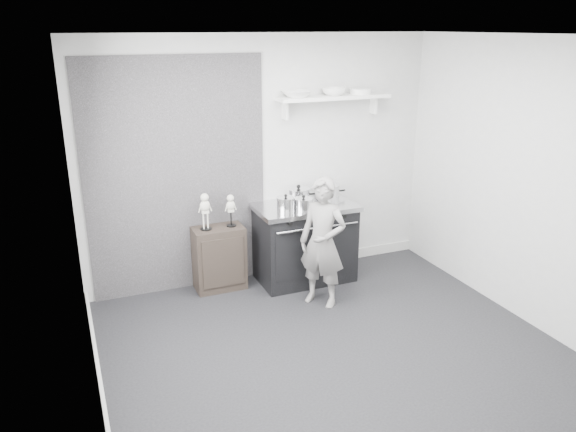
{
  "coord_description": "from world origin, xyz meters",
  "views": [
    {
      "loc": [
        -2.05,
        -3.91,
        2.77
      ],
      "look_at": [
        -0.04,
        0.95,
        0.98
      ],
      "focal_mm": 35.0,
      "sensor_mm": 36.0,
      "label": 1
    }
  ],
  "objects": [
    {
      "name": "ground",
      "position": [
        0.0,
        0.0,
        0.0
      ],
      "size": [
        4.0,
        4.0,
        0.0
      ],
      "primitive_type": "plane",
      "color": "black",
      "rests_on": "ground"
    },
    {
      "name": "pot_front_left",
      "position": [
        0.1,
        1.35,
        0.97
      ],
      "size": [
        0.28,
        0.19,
        0.19
      ],
      "color": "silver",
      "rests_on": "stove"
    },
    {
      "name": "pot_back_left",
      "position": [
        0.36,
        1.62,
        0.97
      ],
      "size": [
        0.34,
        0.25,
        0.19
      ],
      "color": "silver",
      "rests_on": "stove"
    },
    {
      "name": "bowl_small",
      "position": [
        0.8,
        1.67,
        2.08
      ],
      "size": [
        0.26,
        0.26,
        0.08
      ],
      "primitive_type": "imported",
      "color": "white",
      "rests_on": "wall_shelf"
    },
    {
      "name": "bowl_large",
      "position": [
        0.35,
        1.67,
        2.08
      ],
      "size": [
        0.31,
        0.31,
        0.07
      ],
      "primitive_type": "imported",
      "color": "white",
      "rests_on": "wall_shelf"
    },
    {
      "name": "wall_shelf",
      "position": [
        0.8,
        1.68,
        2.01
      ],
      "size": [
        1.3,
        0.26,
        0.24
      ],
      "color": "white",
      "rests_on": "room_shell"
    },
    {
      "name": "pot_front_center",
      "position": [
        0.29,
        1.31,
        0.96
      ],
      "size": [
        0.29,
        0.2,
        0.17
      ],
      "color": "silver",
      "rests_on": "stove"
    },
    {
      "name": "plate_stack",
      "position": [
        1.13,
        1.67,
        2.07
      ],
      "size": [
        0.24,
        0.24,
        0.06
      ],
      "primitive_type": "cylinder",
      "color": "white",
      "rests_on": "wall_shelf"
    },
    {
      "name": "pot_back_right",
      "position": [
        0.69,
        1.57,
        0.98
      ],
      "size": [
        0.38,
        0.3,
        0.23
      ],
      "color": "silver",
      "rests_on": "stove"
    },
    {
      "name": "stove",
      "position": [
        0.38,
        1.48,
        0.45
      ],
      "size": [
        1.11,
        0.69,
        0.89
      ],
      "color": "black",
      "rests_on": "ground"
    },
    {
      "name": "skeleton_full",
      "position": [
        -0.71,
        1.61,
        0.94
      ],
      "size": [
        0.13,
        0.08,
        0.46
      ],
      "primitive_type": null,
      "color": "silver",
      "rests_on": "side_cabinet"
    },
    {
      "name": "side_cabinet",
      "position": [
        -0.58,
        1.61,
        0.35
      ],
      "size": [
        0.54,
        0.32,
        0.71
      ],
      "primitive_type": "cube",
      "color": "black",
      "rests_on": "ground"
    },
    {
      "name": "child",
      "position": [
        0.3,
        0.86,
        0.68
      ],
      "size": [
        0.57,
        0.59,
        1.36
      ],
      "primitive_type": "imported",
      "rotation": [
        0.0,
        0.0,
        -0.88
      ],
      "color": "gray",
      "rests_on": "ground"
    },
    {
      "name": "room_shell",
      "position": [
        -0.09,
        0.15,
        1.64
      ],
      "size": [
        4.02,
        3.62,
        2.71
      ],
      "color": "beige",
      "rests_on": "ground"
    },
    {
      "name": "skeleton_torso",
      "position": [
        -0.43,
        1.61,
        0.91
      ],
      "size": [
        0.11,
        0.07,
        0.41
      ],
      "primitive_type": null,
      "color": "silver",
      "rests_on": "side_cabinet"
    }
  ]
}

